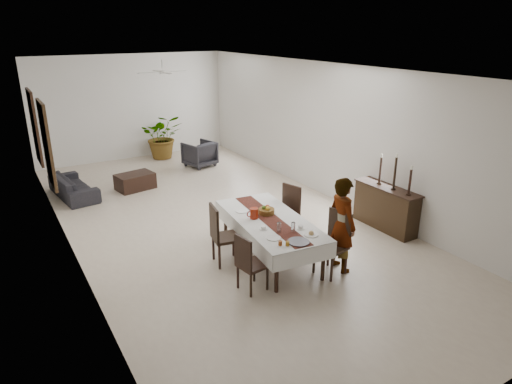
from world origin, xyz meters
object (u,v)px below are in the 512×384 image
object	(u,v)px
dining_table_top	(270,221)
woman	(342,225)
red_pitcher	(254,213)
sideboard_body	(385,208)
sofa	(73,186)

from	to	relation	value
dining_table_top	woman	bearing A→B (deg)	-44.63
red_pitcher	sideboard_body	bearing A→B (deg)	-6.61
sofa	dining_table_top	bearing A→B (deg)	-161.44
sofa	woman	bearing A→B (deg)	-158.98
woman	dining_table_top	bearing A→B (deg)	43.16
woman	red_pitcher	bearing A→B (deg)	45.63
red_pitcher	sofa	world-z (taller)	red_pitcher
dining_table_top	woman	distance (m)	1.29
dining_table_top	sofa	xyz separation A→B (m)	(-2.46, 5.14, -0.44)
red_pitcher	sideboard_body	xyz separation A→B (m)	(2.95, -0.34, -0.40)
dining_table_top	red_pitcher	bearing A→B (deg)	149.04
woman	sofa	bearing A→B (deg)	32.12
dining_table_top	sideboard_body	bearing A→B (deg)	2.72
sideboard_body	sofa	world-z (taller)	sideboard_body
red_pitcher	woman	bearing A→B (deg)	-48.45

